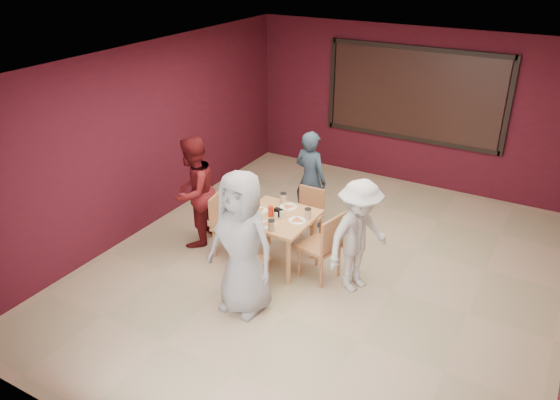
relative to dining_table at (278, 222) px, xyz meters
The scene contains 11 objects.
floor 0.95m from the dining_table, 12.21° to the left, with size 7.00×7.00×0.00m, color tan.
window_blinds 3.79m from the dining_table, 79.47° to the left, with size 3.00×0.02×1.50m, color black.
dining_table is the anchor object (origin of this frame).
chair_front 0.78m from the dining_table, 90.25° to the right, with size 0.40×0.40×0.80m.
chair_back 0.79m from the dining_table, 83.84° to the left, with size 0.41×0.41×0.84m.
chair_left 0.82m from the dining_table, behind, with size 0.51×0.51×0.90m.
chair_right 0.74m from the dining_table, ahead, with size 0.55×0.55×0.96m.
diner_front 1.12m from the dining_table, 82.67° to the right, with size 0.89×0.58×1.82m, color #989898.
diner_back 1.27m from the dining_table, 96.24° to the left, with size 0.56×0.37×1.55m, color #293A49.
diner_left 1.36m from the dining_table, behind, with size 0.80×0.62×1.65m, color #5F1215.
diner_right 1.17m from the dining_table, ahead, with size 0.98×0.56×1.52m, color silver.
Camera 1 is at (2.58, -5.79, 4.16)m, focal length 35.00 mm.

